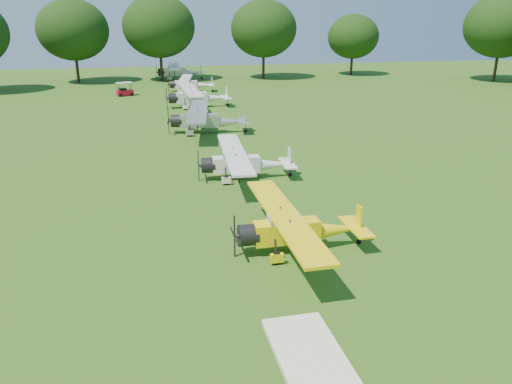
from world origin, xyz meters
TOP-DOWN VIEW (x-y plane):
  - ground at (0.00, 0.00)m, footprint 160.00×160.00m
  - tree_belt at (3.57, 0.16)m, footprint 137.36×130.27m
  - aircraft_2 at (1.61, -6.27)m, footprint 5.99×9.51m
  - aircraft_3 at (1.22, 4.27)m, footprint 6.14×9.78m
  - aircraft_4 at (0.40, 17.72)m, footprint 7.11×11.28m
  - aircraft_5 at (0.85, 30.82)m, footprint 7.18×11.42m
  - aircraft_6 at (1.16, 43.37)m, footprint 6.32×10.02m
  - aircraft_7 at (0.53, 57.47)m, footprint 7.57×12.03m
  - golf_cart at (-7.37, 41.28)m, footprint 2.26×1.76m

SIDE VIEW (x-z plane):
  - ground at x=0.00m, z-range 0.00..0.00m
  - golf_cart at x=-7.37m, z-range -0.28..1.42m
  - aircraft_2 at x=1.61m, z-range 0.16..2.04m
  - aircraft_3 at x=1.22m, z-range 0.16..2.09m
  - aircraft_6 at x=1.16m, z-range 0.17..2.13m
  - aircraft_4 at x=0.40m, z-range 0.19..2.40m
  - aircraft_5 at x=0.85m, z-range 0.19..2.44m
  - aircraft_7 at x=0.53m, z-range 0.20..2.58m
  - tree_belt at x=3.57m, z-range 0.77..15.29m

